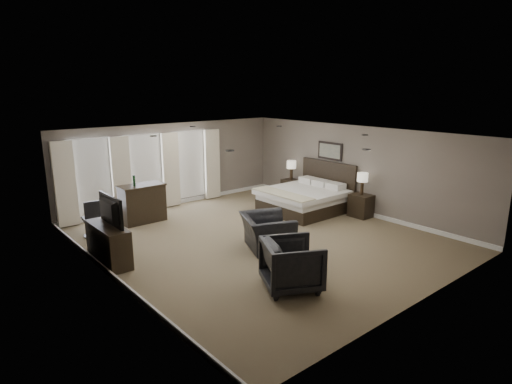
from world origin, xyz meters
TOP-DOWN VIEW (x-y plane):
  - room at (0.00, 0.00)m, footprint 7.60×8.60m
  - window_bay at (-1.00, 4.11)m, footprint 5.25×0.20m
  - bed at (2.58, 1.00)m, footprint 2.24×2.14m
  - nightstand_near at (3.47, -0.45)m, footprint 0.50×0.61m
  - nightstand_far at (3.47, 2.45)m, footprint 0.47×0.57m
  - lamp_near at (3.47, -0.45)m, footprint 0.31×0.31m
  - lamp_far at (3.47, 2.45)m, footprint 0.32×0.32m
  - wall_art at (3.70, 1.00)m, footprint 0.04×0.96m
  - dresser at (-3.45, 0.97)m, footprint 0.47×1.44m
  - tv at (-3.45, 0.97)m, footprint 0.65×1.12m
  - armchair_near at (-0.29, -0.58)m, footprint 1.23×1.45m
  - armchair_far at (-1.28, -2.42)m, footprint 1.31×1.34m
  - bar_counter at (-1.61, 3.18)m, footprint 1.23×0.64m
  - bar_stool_left at (-1.89, 3.25)m, footprint 0.49×0.49m
  - bar_stool_right at (-0.88, 3.59)m, footprint 0.44×0.44m
  - desk_chair at (-3.12, 2.85)m, footprint 0.56×0.56m

SIDE VIEW (x-z plane):
  - nightstand_far at x=3.47m, z-range 0.00..0.62m
  - nightstand_near at x=3.47m, z-range 0.00..0.66m
  - bar_stool_right at x=-0.88m, z-range 0.00..0.70m
  - bar_stool_left at x=-1.89m, z-range 0.00..0.82m
  - dresser at x=-3.45m, z-range 0.00..0.84m
  - desk_chair at x=-3.12m, z-range 0.00..0.98m
  - armchair_far at x=-1.28m, z-range 0.00..1.05m
  - bar_counter at x=-1.61m, z-range 0.00..1.07m
  - armchair_near at x=-0.29m, z-range 0.00..1.08m
  - bed at x=2.58m, z-range 0.00..1.42m
  - tv at x=-3.45m, z-range 0.84..0.98m
  - lamp_far at x=3.47m, z-range 0.62..1.27m
  - lamp_near at x=3.47m, z-range 0.66..1.30m
  - window_bay at x=-1.00m, z-range 0.05..2.35m
  - room at x=0.00m, z-range -0.02..2.62m
  - wall_art at x=3.70m, z-range 1.47..2.03m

